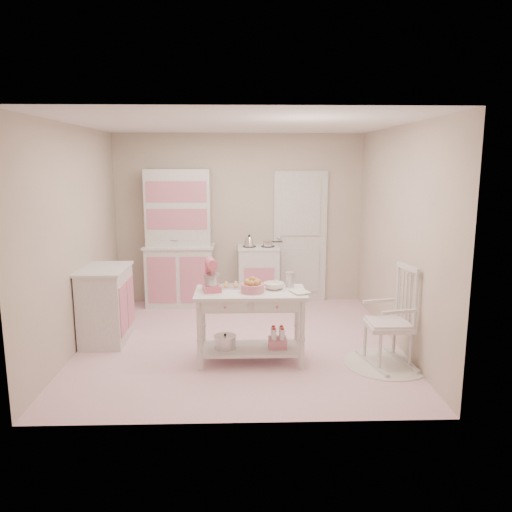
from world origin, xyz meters
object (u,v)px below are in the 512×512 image
at_px(stove, 258,276).
at_px(base_cabinet, 106,305).
at_px(bread_basket, 252,288).
at_px(work_table, 251,326).
at_px(rocking_chair, 389,316).
at_px(hutch, 179,238).
at_px(stand_mixer, 212,276).

relative_size(stove, base_cabinet, 1.00).
height_order(base_cabinet, bread_basket, base_cabinet).
xyz_separation_m(stove, work_table, (-0.16, -2.17, -0.06)).
bearing_deg(work_table, rocking_chair, -5.42).
relative_size(base_cabinet, rocking_chair, 0.84).
bearing_deg(hutch, stove, -2.39).
bearing_deg(rocking_chair, stove, 106.76).
bearing_deg(base_cabinet, bread_basket, -22.75).
relative_size(base_cabinet, stand_mixer, 2.71).
xyz_separation_m(rocking_chair, work_table, (-1.48, 0.14, -0.15)).
relative_size(base_cabinet, bread_basket, 3.68).
distance_m(hutch, work_table, 2.53).
height_order(stove, work_table, stove).
height_order(rocking_chair, bread_basket, rocking_chair).
bearing_deg(stove, bread_basket, -93.73).
height_order(stove, base_cabinet, same).
xyz_separation_m(hutch, base_cabinet, (-0.72, -1.52, -0.58)).
distance_m(hutch, stand_mixer, 2.28).
xyz_separation_m(stove, base_cabinet, (-1.92, -1.47, 0.00)).
relative_size(work_table, bread_basket, 4.80).
height_order(hutch, rocking_chair, hutch).
bearing_deg(stove, rocking_chair, -60.26).
xyz_separation_m(base_cabinet, stand_mixer, (1.34, -0.67, 0.51)).
xyz_separation_m(hutch, stand_mixer, (0.62, -2.20, -0.07)).
distance_m(stove, base_cabinet, 2.42).
height_order(rocking_chair, work_table, rocking_chair).
distance_m(work_table, stand_mixer, 0.71).
bearing_deg(stand_mixer, rocking_chair, -17.35).
distance_m(hutch, stove, 1.33).
bearing_deg(stand_mixer, stove, 62.27).
distance_m(base_cabinet, stand_mixer, 1.58).
bearing_deg(stove, hutch, 177.61).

